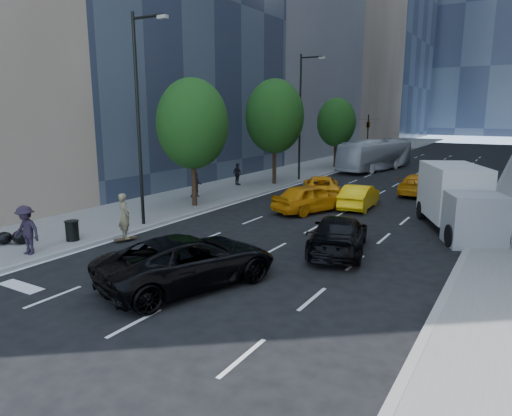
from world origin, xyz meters
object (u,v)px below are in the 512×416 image
Objects in this scene: black_sedan_mercedes at (339,234)px; trash_can at (72,231)px; box_truck at (458,199)px; city_bus at (376,155)px; skateboarder at (124,219)px; black_sedan_lincoln at (189,261)px.

black_sedan_mercedes reaches higher than trash_can.
box_truck is 8.17× the size of trash_can.
city_bus is at bearing 83.35° from trash_can.
box_truck reaches higher than black_sedan_mercedes.
trash_can is (-1.69, -1.45, -0.45)m from skateboarder.
black_sedan_lincoln reaches higher than black_sedan_mercedes.
skateboarder is 2.27m from trash_can.
box_truck reaches higher than city_bus.
black_sedan_lincoln is 0.88× the size of box_truck.
city_bus is at bearing -63.34° from black_sedan_lincoln.
black_sedan_mercedes is at bearing -95.90° from black_sedan_lincoln.
skateboarder is 2.42× the size of trash_can.
city_bus is (-6.64, 27.60, 0.74)m from black_sedan_mercedes.
black_sedan_mercedes is 28.40m from city_bus.
black_sedan_lincoln is 6.65m from black_sedan_mercedes.
black_sedan_mercedes is 11.46m from trash_can.
black_sedan_lincoln is 7.57m from trash_can.
black_sedan_mercedes is 0.76× the size of box_truck.
black_sedan_mercedes is 0.49× the size of city_bus.
box_truck is at bearing 37.91° from trash_can.
skateboarder is 0.30× the size of box_truck.
black_sedan_lincoln is (5.78, -2.64, -0.17)m from skateboarder.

